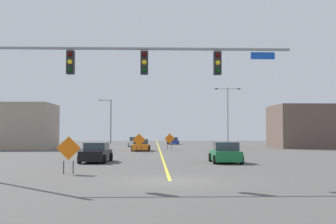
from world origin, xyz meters
TOP-DOWN VIEW (x-y plane):
  - ground at (0.00, 0.00)m, footprint 189.09×189.09m
  - road_centre_stripe at (0.00, 52.52)m, footprint 0.16×105.05m
  - traffic_signal_assembly at (-2.89, -0.02)m, footprint 13.30×0.44m
  - street_lamp_near_right at (9.88, 41.42)m, footprint 3.71×0.24m
  - street_lamp_near_left at (-9.50, 65.99)m, footprint 2.47×0.24m
  - construction_sign_left_lane at (-2.34, 27.25)m, footprint 1.40×0.06m
  - construction_sign_right_shoulder at (1.25, 34.23)m, footprint 1.30×0.20m
  - construction_sign_median_far at (-5.19, 3.46)m, footprint 1.24×0.18m
  - car_black_distant at (-4.94, 12.25)m, footprint 2.13×4.32m
  - car_orange_near at (-2.24, 31.48)m, footprint 2.17×4.21m
  - car_white_passing at (-3.56, 47.00)m, footprint 2.20×4.30m
  - car_green_far at (4.38, 11.24)m, footprint 2.12×3.84m
  - car_blue_approaching at (2.79, 59.41)m, footprint 2.14×4.18m
  - roadside_building_east at (21.96, 40.83)m, footprint 11.20×8.46m
  - roadside_building_west at (-18.46, 37.64)m, footprint 8.78×7.70m

SIDE VIEW (x-z plane):
  - ground at x=0.00m, z-range 0.00..0.00m
  - road_centre_stripe at x=0.00m, z-range 0.00..0.01m
  - car_blue_approaching at x=2.79m, z-range -0.02..1.29m
  - car_orange_near at x=-2.24m, z-range -0.05..1.33m
  - car_black_distant at x=-4.94m, z-range -0.05..1.38m
  - car_green_far at x=4.38m, z-range -0.07..1.42m
  - car_white_passing at x=-3.56m, z-range -0.06..1.42m
  - construction_sign_median_far at x=-5.19m, z-range 0.26..2.22m
  - construction_sign_left_lane at x=-2.34m, z-range 0.25..2.31m
  - construction_sign_right_shoulder at x=1.25m, z-range 0.27..2.33m
  - roadside_building_west at x=-18.46m, z-range 0.00..5.97m
  - roadside_building_east at x=21.96m, z-range 0.00..6.05m
  - street_lamp_near_left at x=-9.50m, z-range 0.48..9.25m
  - traffic_signal_assembly at x=-2.89m, z-range 1.63..8.22m
  - street_lamp_near_right at x=9.88m, z-range 0.77..9.36m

